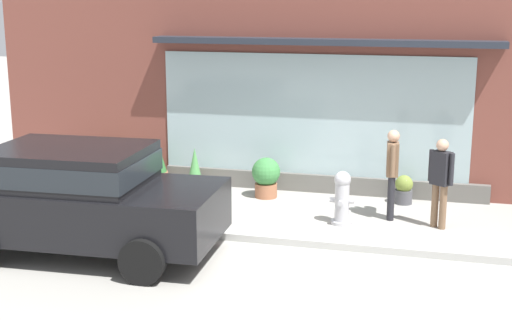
% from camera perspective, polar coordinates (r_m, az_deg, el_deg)
% --- Properties ---
extents(ground_plane, '(60.00, 60.00, 0.00)m').
position_cam_1_polar(ground_plane, '(11.65, 2.69, -6.37)').
color(ground_plane, '#9E9B93').
extents(curb_strip, '(14.00, 0.24, 0.12)m').
position_cam_1_polar(curb_strip, '(11.45, 2.48, -6.41)').
color(curb_strip, '#B2B2AD').
rests_on(curb_strip, ground_plane).
extents(storefront, '(14.00, 0.81, 5.46)m').
position_cam_1_polar(storefront, '(14.18, 5.51, 8.14)').
color(storefront, brown).
rests_on(storefront, ground_plane).
extents(fire_hydrant, '(0.43, 0.40, 0.94)m').
position_cam_1_polar(fire_hydrant, '(12.36, 6.90, -2.98)').
color(fire_hydrant, '#B2B2B7').
rests_on(fire_hydrant, ground_plane).
extents(pedestrian_with_handbag, '(0.23, 0.65, 1.60)m').
position_cam_1_polar(pedestrian_with_handbag, '(12.68, 10.85, -0.63)').
color(pedestrian_with_handbag, '#232328').
rests_on(pedestrian_with_handbag, ground_plane).
extents(pedestrian_passerby, '(0.42, 0.34, 1.54)m').
position_cam_1_polar(pedestrian_passerby, '(12.36, 14.56, -1.31)').
color(pedestrian_passerby, brown).
rests_on(pedestrian_passerby, ground_plane).
extents(parked_car_black, '(4.18, 2.19, 1.66)m').
position_cam_1_polar(parked_car_black, '(11.10, -13.93, -2.66)').
color(parked_car_black, black).
rests_on(parked_car_black, ground_plane).
extents(potted_plant_corner_tall, '(0.34, 0.34, 0.55)m').
position_cam_1_polar(potted_plant_corner_tall, '(13.81, 11.75, -2.31)').
color(potted_plant_corner_tall, '#4C4C51').
rests_on(potted_plant_corner_tall, ground_plane).
extents(potted_plant_window_right, '(0.50, 0.50, 0.80)m').
position_cam_1_polar(potted_plant_window_right, '(15.36, -12.27, -0.20)').
color(potted_plant_window_right, '#9E6042').
rests_on(potted_plant_window_right, ground_plane).
extents(potted_plant_by_entrance, '(0.56, 0.56, 0.79)m').
position_cam_1_polar(potted_plant_by_entrance, '(13.91, 0.81, -1.30)').
color(potted_plant_by_entrance, '#9E6042').
rests_on(potted_plant_by_entrance, ground_plane).
extents(potted_plant_doorstep, '(0.30, 0.30, 0.85)m').
position_cam_1_polar(potted_plant_doorstep, '(14.59, -4.92, -0.73)').
color(potted_plant_doorstep, '#9E6042').
rests_on(potted_plant_doorstep, ground_plane).
extents(potted_plant_trailing_edge, '(0.43, 0.43, 1.01)m').
position_cam_1_polar(potted_plant_trailing_edge, '(14.85, -7.90, -0.27)').
color(potted_plant_trailing_edge, '#9E6042').
rests_on(potted_plant_trailing_edge, ground_plane).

